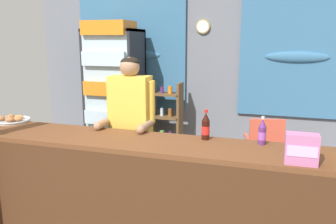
% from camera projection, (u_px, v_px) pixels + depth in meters
% --- Properties ---
extents(ground_plane, '(7.81, 7.81, 0.00)m').
position_uv_depth(ground_plane, '(169.00, 205.00, 3.71)').
color(ground_plane, slate).
extents(back_wall_curtained, '(5.62, 0.22, 2.60)m').
position_uv_depth(back_wall_curtained, '(204.00, 69.00, 5.15)').
color(back_wall_curtained, slate).
rests_on(back_wall_curtained, ground).
extents(stall_counter, '(4.11, 0.56, 0.97)m').
position_uv_depth(stall_counter, '(129.00, 185.00, 2.78)').
color(stall_counter, brown).
rests_on(stall_counter, ground).
extents(drink_fridge, '(0.78, 0.68, 2.06)m').
position_uv_depth(drink_fridge, '(114.00, 85.00, 5.04)').
color(drink_fridge, '#232328').
rests_on(drink_fridge, ground).
extents(bottle_shelf_rack, '(0.48, 0.28, 1.17)m').
position_uv_depth(bottle_shelf_rack, '(166.00, 119.00, 5.10)').
color(bottle_shelf_rack, brown).
rests_on(bottle_shelf_rack, ground).
extents(plastic_lawn_chair, '(0.53, 0.53, 0.86)m').
position_uv_depth(plastic_lawn_chair, '(264.00, 145.00, 4.21)').
color(plastic_lawn_chair, '#E5563D').
rests_on(plastic_lawn_chair, ground).
extents(shopkeeper, '(0.51, 0.42, 1.63)m').
position_uv_depth(shopkeeper, '(131.00, 119.00, 3.29)').
color(shopkeeper, '#28282D').
rests_on(shopkeeper, ground).
extents(soda_bottle_grape_soda, '(0.06, 0.06, 0.23)m').
position_uv_depth(soda_bottle_grape_soda, '(262.00, 132.00, 2.67)').
color(soda_bottle_grape_soda, '#56286B').
rests_on(soda_bottle_grape_soda, stall_counter).
extents(soda_bottle_cola, '(0.07, 0.07, 0.26)m').
position_uv_depth(soda_bottle_cola, '(206.00, 127.00, 2.81)').
color(soda_bottle_cola, black).
rests_on(soda_bottle_cola, stall_counter).
extents(snack_box_wafer, '(0.21, 0.12, 0.21)m').
position_uv_depth(snack_box_wafer, '(302.00, 149.00, 2.25)').
color(snack_box_wafer, '#B76699').
rests_on(snack_box_wafer, stall_counter).
extents(pastry_tray, '(0.36, 0.36, 0.07)m').
position_uv_depth(pastry_tray, '(12.00, 120.00, 3.43)').
color(pastry_tray, '#BCBCC1').
rests_on(pastry_tray, stall_counter).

